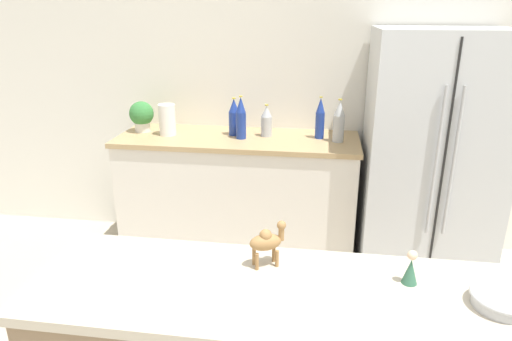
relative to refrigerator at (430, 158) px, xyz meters
name	(u,v)px	position (x,y,z in m)	size (l,w,h in m)	color
wall_back	(311,83)	(-0.84, 0.40, 0.43)	(8.00, 0.06, 2.55)	white
back_counter	(238,195)	(-1.35, 0.07, -0.39)	(1.76, 0.63, 0.92)	silver
refrigerator	(430,158)	(0.00, 0.00, 0.00)	(0.86, 0.73, 1.70)	silver
potted_plant	(142,115)	(-2.09, 0.11, 0.20)	(0.18, 0.18, 0.23)	silver
paper_towel_roll	(167,120)	(-1.87, 0.05, 0.19)	(0.12, 0.12, 0.23)	white
back_bottle_0	(241,118)	(-1.31, 0.03, 0.22)	(0.07, 0.07, 0.31)	navy
back_bottle_1	(320,119)	(-0.76, 0.12, 0.22)	(0.07, 0.07, 0.30)	navy
back_bottle_2	(266,121)	(-1.14, 0.12, 0.19)	(0.08, 0.08, 0.23)	#B2B7BC
back_bottle_3	(339,122)	(-0.62, 0.05, 0.22)	(0.08, 0.08, 0.30)	#B2B7BC
back_bottle_4	(234,117)	(-1.38, 0.12, 0.21)	(0.08, 0.08, 0.28)	navy
fruit_bowl	(503,300)	(-0.16, -1.81, 0.12)	(0.19, 0.19, 0.05)	#B7BABF
camel_figurine	(267,241)	(-0.91, -1.68, 0.19)	(0.14, 0.10, 0.17)	olive
wise_man_figurine_blue	(411,269)	(-0.43, -1.72, 0.14)	(0.05, 0.05, 0.12)	#33664C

